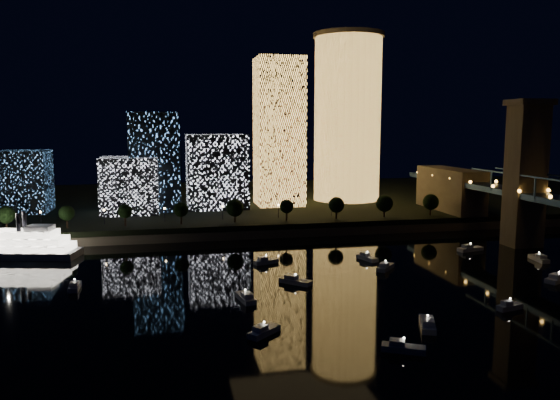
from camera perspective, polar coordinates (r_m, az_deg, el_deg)
The scene contains 9 objects.
ground at distance 133.15m, azimuth 13.28°, elevation -10.48°, with size 520.00×520.00×0.00m, color black.
far_bank at distance 282.38m, azimuth -0.44°, elevation -0.12°, with size 420.00×160.00×5.00m, color black.
seawall at distance 207.59m, azimuth 3.75°, elevation -3.28°, with size 420.00×6.00×3.00m, color #6B5E4C.
tower_cylindrical at distance 269.85m, azimuth 7.04°, elevation 8.52°, with size 34.00×34.00×79.89m.
tower_rectangular at distance 250.74m, azimuth -0.10°, elevation 7.10°, with size 20.95×20.95×66.64m, color #F5B24E.
midrise_blocks at distance 242.79m, azimuth -13.41°, elevation 2.94°, with size 102.52×33.22×41.91m.
motorboats at distance 146.29m, azimuth 10.67°, elevation -8.41°, with size 138.11×77.05×2.78m.
esplanade_trees at distance 207.15m, azimuth -2.72°, elevation -0.78°, with size 166.35×6.81×8.90m.
street_lamps at distance 211.84m, azimuth -6.01°, elevation -1.02°, with size 132.70×0.70×5.65m.
Camera 1 is at (-54.26, -114.40, 41.21)m, focal length 35.00 mm.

